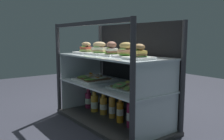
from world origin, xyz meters
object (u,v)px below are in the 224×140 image
juice_bottle_front_right_end (88,100)px  juice_bottle_front_second (112,107)px  plated_roll_sandwich_center (86,49)px  plated_roll_sandwich_mid_left (112,50)px  plated_roll_sandwich_far_left (139,54)px  juice_bottle_front_left_end (94,103)px  orange_fruit_near_left_post (157,128)px  juice_bottle_tucked_behind (103,106)px  juice_bottle_back_left (131,115)px  plated_roll_sandwich_mid_right (126,51)px  open_sandwich_tray_mid_left (132,86)px  plated_roll_sandwich_near_left_corner (100,50)px  open_sandwich_tray_right_of_center (93,78)px  juice_bottle_back_center (120,112)px  orange_fruit_beside_bottles (141,126)px

juice_bottle_front_right_end → juice_bottle_front_second: bearing=1.4°
plated_roll_sandwich_center → plated_roll_sandwich_mid_left: plated_roll_sandwich_mid_left is taller
plated_roll_sandwich_far_left → plated_roll_sandwich_center: bearing=178.1°
juice_bottle_front_left_end → orange_fruit_near_left_post: juice_bottle_front_left_end is taller
juice_bottle_tucked_behind → juice_bottle_back_left: size_ratio=0.81×
juice_bottle_front_right_end → plated_roll_sandwich_mid_left: bearing=-1.1°
plated_roll_sandwich_mid_right → open_sandwich_tray_mid_left: plated_roll_sandwich_mid_right is taller
open_sandwich_tray_mid_left → juice_bottle_front_left_end: size_ratio=1.59×
plated_roll_sandwich_center → plated_roll_sandwich_near_left_corner: plated_roll_sandwich_near_left_corner is taller
plated_roll_sandwich_near_left_corner → plated_roll_sandwich_far_left: 0.60m
plated_roll_sandwich_near_left_corner → juice_bottle_back_left: 0.68m
open_sandwich_tray_mid_left → open_sandwich_tray_right_of_center: bearing=-174.2°
plated_roll_sandwich_mid_left → juice_bottle_back_center: (0.12, 0.00, -0.52)m
plated_roll_sandwich_near_left_corner → open_sandwich_tray_right_of_center: size_ratio=0.61×
juice_bottle_back_center → plated_roll_sandwich_near_left_corner: bearing=-179.5°
plated_roll_sandwich_center → plated_roll_sandwich_far_left: size_ratio=1.11×
open_sandwich_tray_right_of_center → open_sandwich_tray_mid_left: size_ratio=1.00×
plated_roll_sandwich_center → open_sandwich_tray_right_of_center: size_ratio=0.60×
plated_roll_sandwich_mid_left → juice_bottle_front_second: (-0.02, 0.02, -0.52)m
plated_roll_sandwich_center → juice_bottle_front_right_end: (-0.03, 0.03, -0.52)m
juice_bottle_front_second → juice_bottle_back_center: bearing=-5.9°
plated_roll_sandwich_near_left_corner → juice_bottle_front_left_end: (-0.08, -0.01, -0.53)m
plated_roll_sandwich_mid_right → open_sandwich_tray_mid_left: 0.29m
juice_bottle_front_second → open_sandwich_tray_mid_left: bearing=-0.2°
orange_fruit_near_left_post → juice_bottle_back_center: bearing=-166.3°
plated_roll_sandwich_center → plated_roll_sandwich_mid_right: size_ratio=1.18×
plated_roll_sandwich_mid_right → juice_bottle_tucked_behind: plated_roll_sandwich_mid_right is taller
juice_bottle_front_right_end → juice_bottle_front_second: size_ratio=0.86×
orange_fruit_near_left_post → orange_fruit_beside_bottles: bearing=-142.5°
plated_roll_sandwich_mid_right → juice_bottle_front_right_end: size_ratio=0.78×
plated_roll_sandwich_near_left_corner → plated_roll_sandwich_center: bearing=-172.0°
plated_roll_sandwich_far_left → open_sandwich_tray_mid_left: plated_roll_sandwich_far_left is taller
open_sandwich_tray_mid_left → orange_fruit_beside_bottles: open_sandwich_tray_mid_left is taller
plated_roll_sandwich_center → juice_bottle_front_right_end: bearing=130.0°
plated_roll_sandwich_near_left_corner → juice_bottle_front_second: bearing=5.3°
juice_bottle_front_second → orange_fruit_near_left_post: 0.49m
plated_roll_sandwich_near_left_corner → orange_fruit_beside_bottles: bearing=1.3°
plated_roll_sandwich_far_left → juice_bottle_front_left_end: size_ratio=0.85×
juice_bottle_back_left → plated_roll_sandwich_mid_right: bearing=-173.0°
plated_roll_sandwich_center → juice_bottle_back_center: 0.72m
plated_roll_sandwich_near_left_corner → juice_bottle_back_center: 0.60m
juice_bottle_back_center → open_sandwich_tray_right_of_center: bearing=-174.0°
juice_bottle_front_right_end → juice_bottle_tucked_behind: juice_bottle_front_right_end is taller
orange_fruit_beside_bottles → plated_roll_sandwich_center: bearing=-177.0°
juice_bottle_front_left_end → plated_roll_sandwich_mid_right: bearing=0.5°
juice_bottle_back_left → orange_fruit_beside_bottles: juice_bottle_back_left is taller
plated_roll_sandwich_center → juice_bottle_front_left_end: size_ratio=0.95×
plated_roll_sandwich_far_left → open_sandwich_tray_right_of_center: plated_roll_sandwich_far_left is taller
juice_bottle_tucked_behind → juice_bottle_back_center: bearing=-2.0°
plated_roll_sandwich_near_left_corner → plated_roll_sandwich_mid_left: size_ratio=1.16×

